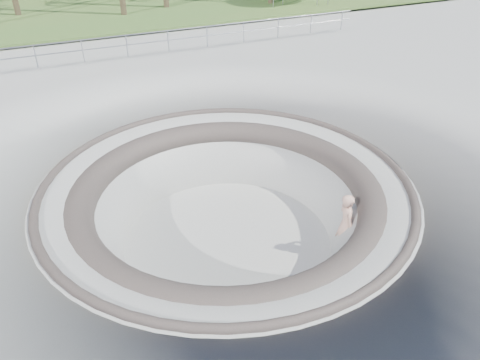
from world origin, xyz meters
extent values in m
plane|color=#A8A8A3|center=(0.00, 0.00, 0.00)|extent=(180.00, 180.00, 0.00)
torus|color=#A8A8A3|center=(0.00, 0.00, -2.00)|extent=(14.00, 14.00, 4.00)
cylinder|color=#A8A8A3|center=(0.00, 0.00, -1.95)|extent=(6.60, 6.60, 0.10)
torus|color=#4A413B|center=(0.00, 0.00, -0.02)|extent=(10.24, 10.24, 0.24)
torus|color=#4A413B|center=(0.00, 0.00, -0.45)|extent=(8.91, 8.91, 0.81)
ellipsoid|color=brown|center=(8.00, 60.00, -7.87)|extent=(61.60, 44.00, 28.60)
cylinder|color=gray|center=(0.00, 12.00, 1.17)|extent=(25.00, 0.05, 0.05)
cylinder|color=gray|center=(0.00, 12.00, 0.72)|extent=(25.00, 0.05, 0.05)
cube|color=brown|center=(2.70, -1.96, -1.83)|extent=(0.77, 0.43, 0.02)
cylinder|color=#BBBCC0|center=(2.70, -1.96, -1.86)|extent=(0.08, 0.16, 0.03)
cylinder|color=#BBBCC0|center=(2.70, -1.96, -1.86)|extent=(0.08, 0.16, 0.03)
cylinder|color=beige|center=(2.70, -1.96, -1.87)|extent=(0.06, 0.04, 0.06)
cylinder|color=beige|center=(2.70, -1.96, -1.87)|extent=(0.06, 0.04, 0.06)
cylinder|color=beige|center=(2.70, -1.96, -1.87)|extent=(0.06, 0.04, 0.06)
cylinder|color=beige|center=(2.70, -1.96, -1.87)|extent=(0.06, 0.04, 0.06)
imported|color=tan|center=(2.70, -1.96, -0.87)|extent=(0.60, 0.78, 1.90)
camera|label=1|loc=(-4.11, -10.06, 6.92)|focal=35.00mm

